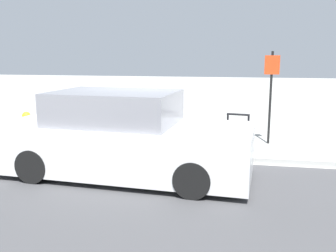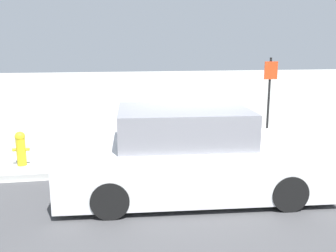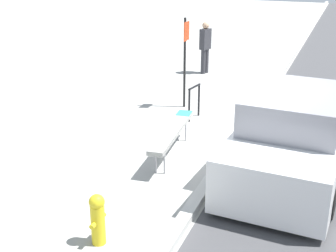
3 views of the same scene
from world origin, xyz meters
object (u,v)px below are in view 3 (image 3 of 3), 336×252
(sign_post, at_px, (185,55))
(bike_rack, at_px, (194,99))
(fire_hydrant, at_px, (98,218))
(bench, at_px, (172,131))
(pedestrian, at_px, (205,46))
(parked_car_near, at_px, (295,136))

(sign_post, bearing_deg, bike_rack, -146.32)
(sign_post, xyz_separation_m, fire_hydrant, (-6.16, -0.89, -0.98))
(bike_rack, height_order, fire_hydrant, bike_rack)
(bench, bearing_deg, pedestrian, 6.18)
(bike_rack, bearing_deg, fire_hydrant, -175.99)
(bike_rack, relative_size, pedestrian, 0.49)
(bench, height_order, fire_hydrant, fire_hydrant)
(sign_post, distance_m, fire_hydrant, 6.30)
(fire_hydrant, bearing_deg, bike_rack, 4.01)
(bench, xyz_separation_m, fire_hydrant, (-3.16, -0.10, -0.11))
(bench, bearing_deg, sign_post, 9.38)
(bench, distance_m, fire_hydrant, 3.17)
(fire_hydrant, height_order, pedestrian, pedestrian)
(bench, relative_size, parked_car_near, 0.50)
(sign_post, bearing_deg, bench, -165.24)
(bike_rack, bearing_deg, bench, -172.90)
(bike_rack, bearing_deg, pedestrian, 13.77)
(bike_rack, xyz_separation_m, sign_post, (0.77, 0.51, 0.88))
(fire_hydrant, relative_size, parked_car_near, 0.16)
(bike_rack, xyz_separation_m, pedestrian, (4.36, 1.07, 0.40))
(parked_car_near, bearing_deg, bike_rack, 55.65)
(pedestrian, relative_size, parked_car_near, 0.36)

